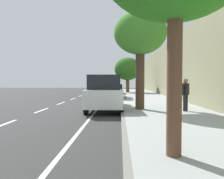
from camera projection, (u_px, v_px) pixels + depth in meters
ground at (102, 101)px, 18.52m from camera, size 76.75×76.75×0.00m
sidewalk at (149, 100)px, 18.38m from camera, size 4.47×47.97×0.17m
curb_edge at (121, 100)px, 18.46m from camera, size 0.16×47.97×0.17m
lane_stripe_centre at (68, 101)px, 18.84m from camera, size 0.14×48.40×0.01m
lane_stripe_bike_edge at (104, 101)px, 18.51m from camera, size 0.12×47.97×0.01m
building_facade at (180, 68)px, 18.19m from camera, size 0.50×47.97×5.52m
parked_suv_white_nearest at (105, 92)px, 12.47m from camera, size 2.08×4.76×1.99m
parked_suv_dark_blue_second at (110, 88)px, 20.43m from camera, size 2.02×4.73×1.99m
parked_sedan_black_mid at (113, 89)px, 27.46m from camera, size 1.89×4.43×1.52m
parked_sedan_red_far at (114, 87)px, 36.40m from camera, size 2.02×4.49×1.52m
bicycle_at_curb at (116, 96)px, 18.46m from camera, size 1.63×0.80×0.79m
cyclist_with_backpack at (118, 88)px, 17.97m from camera, size 0.52×0.55×1.78m
street_tree_far_end at (140, 35)px, 11.70m from camera, size 2.80×2.80×5.21m
street_tree_corner at (128, 69)px, 30.09m from camera, size 3.60×3.60×4.73m
pedestrian_on_phone at (186, 93)px, 11.00m from camera, size 0.44×0.49×1.62m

